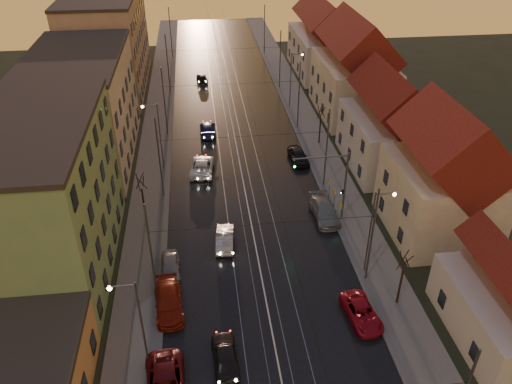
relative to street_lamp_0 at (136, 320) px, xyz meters
name	(u,v)px	position (x,y,z in m)	size (l,w,h in m)	color
ground	(281,381)	(9.10, -2.00, -4.89)	(160.00, 160.00, 0.00)	black
road	(233,128)	(9.10, 38.00, -4.87)	(16.00, 120.00, 0.04)	black
sidewalk_left	(157,131)	(-0.90, 38.00, -4.81)	(4.00, 120.00, 0.15)	#4C4C4C
sidewalk_right	(306,123)	(19.10, 38.00, -4.81)	(4.00, 120.00, 0.15)	#4C4C4C
tram_rail_0	(216,128)	(6.90, 38.00, -4.83)	(0.06, 120.00, 0.03)	gray
tram_rail_1	(227,128)	(8.33, 38.00, -4.83)	(0.06, 120.00, 0.03)	gray
tram_rail_2	(238,127)	(9.87, 38.00, -4.83)	(0.06, 120.00, 0.03)	gray
tram_rail_3	(249,127)	(11.30, 38.00, -4.83)	(0.06, 120.00, 0.03)	gray
apartment_left_1	(39,203)	(-8.40, 12.00, 1.61)	(10.00, 18.00, 13.00)	#63925D
apartment_left_2	(83,110)	(-8.40, 32.00, 1.11)	(10.00, 20.00, 12.00)	#C2AF96
apartment_left_3	(108,42)	(-8.40, 56.00, 2.11)	(10.00, 24.00, 14.00)	#90755C
house_right_1	(443,181)	(26.10, 13.00, 0.56)	(8.67, 10.20, 10.80)	#C1B394
house_right_2	(391,128)	(26.10, 26.00, -0.24)	(9.18, 12.24, 9.20)	beige
house_right_3	(354,73)	(26.10, 41.00, 0.92)	(9.18, 14.28, 11.50)	#C1B394
house_right_4	(323,42)	(26.10, 59.00, 0.16)	(9.18, 16.32, 10.00)	beige
catenary_pole_l_1	(151,253)	(0.50, 7.00, -0.39)	(0.16, 0.16, 9.00)	#595B60
catenary_pole_r_1	(372,237)	(17.70, 7.00, -0.39)	(0.16, 0.16, 9.00)	#595B60
catenary_pole_l_2	(159,159)	(0.50, 22.00, -0.39)	(0.16, 0.16, 9.00)	#595B60
catenary_pole_r_2	(326,149)	(17.70, 22.00, -0.39)	(0.16, 0.16, 9.00)	#595B60
catenary_pole_l_3	(164,102)	(0.50, 37.00, -0.39)	(0.16, 0.16, 9.00)	#595B60
catenary_pole_r_3	(299,96)	(17.70, 37.00, -0.39)	(0.16, 0.16, 9.00)	#595B60
catenary_pole_l_4	(168,64)	(0.50, 52.00, -0.39)	(0.16, 0.16, 9.00)	#595B60
catenary_pole_r_4	(280,60)	(17.70, 52.00, -0.39)	(0.16, 0.16, 9.00)	#595B60
catenary_pole_l_5	(171,33)	(0.50, 70.00, -0.39)	(0.16, 0.16, 9.00)	#595B60
catenary_pole_r_5	(264,30)	(17.70, 70.00, -0.39)	(0.16, 0.16, 9.00)	#595B60
street_lamp_0	(136,320)	(0.00, 0.00, 0.00)	(1.75, 0.32, 8.00)	#595B60
street_lamp_1	(375,225)	(18.21, 8.00, 0.00)	(1.75, 0.32, 8.00)	#595B60
street_lamp_2	(157,130)	(0.00, 28.00, 0.00)	(1.75, 0.32, 8.00)	#595B60
street_lamp_3	(293,75)	(18.21, 44.00, 0.00)	(1.75, 0.32, 8.00)	#595B60
traffic_light_mast	(336,178)	(17.10, 16.00, -0.29)	(5.30, 0.32, 7.20)	#595B60
bare_tree_0	(143,198)	(-1.09, 18.00, -2.40)	(1.09, 1.09, 5.11)	black
bare_tree_1	(401,280)	(19.31, 4.00, -2.40)	(1.09, 1.09, 5.11)	black
bare_tree_2	(320,126)	(19.51, 32.00, -2.40)	(1.09, 1.09, 5.11)	black
driving_car_0	(225,355)	(5.51, 0.02, -4.16)	(1.72, 4.28, 1.46)	black
driving_car_1	(225,238)	(6.36, 13.08, -4.16)	(1.54, 4.41, 1.45)	#9E9DA3
driving_car_2	(202,166)	(4.70, 26.68, -4.13)	(2.49, 5.41, 1.50)	silver
driving_car_3	(208,129)	(5.71, 36.51, -4.17)	(2.02, 4.96, 1.44)	navy
driving_car_4	(202,78)	(5.57, 56.25, -4.24)	(1.52, 3.78, 1.29)	black
parked_left_2	(169,302)	(1.50, 5.53, -4.14)	(2.08, 5.11, 1.48)	maroon
parked_left_3	(170,266)	(1.50, 9.84, -4.20)	(1.61, 4.01, 1.37)	#9E9EA3
parked_right_0	(362,313)	(16.02, 2.78, -4.25)	(2.11, 4.58, 1.27)	#A21020
parked_right_1	(324,211)	(16.37, 16.19, -4.11)	(2.18, 5.37, 1.56)	gray
parked_right_2	(298,156)	(16.02, 27.77, -4.12)	(1.80, 4.48, 1.53)	black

